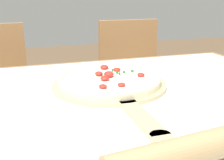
% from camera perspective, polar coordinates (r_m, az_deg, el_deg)
% --- Properties ---
extents(dining_table, '(1.46, 0.96, 0.75)m').
position_cam_1_polar(dining_table, '(0.84, -1.77, -10.23)').
color(dining_table, olive).
rests_on(dining_table, ground_plane).
extents(towel_cloth, '(1.38, 0.88, 0.00)m').
position_cam_1_polar(towel_cloth, '(0.80, -1.84, -3.93)').
color(towel_cloth, silver).
rests_on(towel_cloth, dining_table).
extents(pizza_peel, '(0.36, 0.57, 0.01)m').
position_cam_1_polar(pizza_peel, '(0.88, -0.14, -1.36)').
color(pizza_peel, '#D6B784').
rests_on(pizza_peel, towel_cloth).
extents(pizza, '(0.33, 0.33, 0.04)m').
position_cam_1_polar(pizza, '(0.90, -0.57, 0.24)').
color(pizza, beige).
rests_on(pizza, pizza_peel).
extents(rolling_pin, '(0.41, 0.09, 0.06)m').
position_cam_1_polar(rolling_pin, '(0.52, 15.41, -13.70)').
color(rolling_pin, tan).
rests_on(rolling_pin, towel_cloth).
extents(chair_right, '(0.40, 0.40, 0.88)m').
position_cam_1_polar(chair_right, '(1.76, 4.24, -0.35)').
color(chair_right, '#A37547').
rests_on(chair_right, ground_plane).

